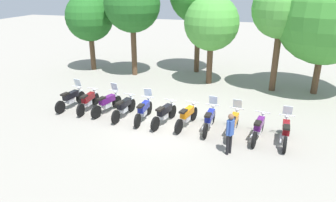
% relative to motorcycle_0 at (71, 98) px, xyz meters
% --- Properties ---
extents(ground_plane, '(80.00, 80.00, 0.00)m').
position_rel_motorcycle_0_xyz_m(ground_plane, '(5.13, -0.38, -0.52)').
color(ground_plane, gray).
extents(motorcycle_0, '(0.64, 2.19, 1.37)m').
position_rel_motorcycle_0_xyz_m(motorcycle_0, '(0.00, 0.00, 0.00)').
color(motorcycle_0, black).
rests_on(motorcycle_0, ground_plane).
extents(motorcycle_1, '(0.62, 2.19, 0.99)m').
position_rel_motorcycle_0_xyz_m(motorcycle_1, '(1.02, -0.04, -0.01)').
color(motorcycle_1, black).
rests_on(motorcycle_1, ground_plane).
extents(motorcycle_2, '(0.76, 2.16, 1.37)m').
position_rel_motorcycle_0_xyz_m(motorcycle_2, '(2.06, -0.02, 0.00)').
color(motorcycle_2, black).
rests_on(motorcycle_2, ground_plane).
extents(motorcycle_3, '(0.62, 2.19, 0.99)m').
position_rel_motorcycle_0_xyz_m(motorcycle_3, '(3.07, -0.27, -0.01)').
color(motorcycle_3, black).
rests_on(motorcycle_3, ground_plane).
extents(motorcycle_4, '(0.62, 2.19, 1.37)m').
position_rel_motorcycle_0_xyz_m(motorcycle_4, '(4.10, -0.34, 0.00)').
color(motorcycle_4, black).
rests_on(motorcycle_4, ground_plane).
extents(motorcycle_5, '(0.75, 2.17, 0.99)m').
position_rel_motorcycle_0_xyz_m(motorcycle_5, '(5.13, -0.44, -0.01)').
color(motorcycle_5, black).
rests_on(motorcycle_5, ground_plane).
extents(motorcycle_6, '(0.74, 2.17, 0.99)m').
position_rel_motorcycle_0_xyz_m(motorcycle_6, '(6.15, -0.39, -0.01)').
color(motorcycle_6, black).
rests_on(motorcycle_6, ground_plane).
extents(motorcycle_7, '(0.62, 2.19, 1.37)m').
position_rel_motorcycle_0_xyz_m(motorcycle_7, '(7.18, -0.45, 0.00)').
color(motorcycle_7, black).
rests_on(motorcycle_7, ground_plane).
extents(motorcycle_8, '(0.62, 2.19, 1.37)m').
position_rel_motorcycle_0_xyz_m(motorcycle_8, '(8.20, -0.56, 0.00)').
color(motorcycle_8, black).
rests_on(motorcycle_8, ground_plane).
extents(motorcycle_9, '(0.70, 2.18, 0.99)m').
position_rel_motorcycle_0_xyz_m(motorcycle_9, '(9.23, -0.66, -0.01)').
color(motorcycle_9, black).
rests_on(motorcycle_9, ground_plane).
extents(motorcycle_10, '(0.62, 2.19, 1.37)m').
position_rel_motorcycle_0_xyz_m(motorcycle_10, '(10.25, -0.71, 0.00)').
color(motorcycle_10, black).
rests_on(motorcycle_10, ground_plane).
extents(person_0, '(0.29, 0.39, 1.62)m').
position_rel_motorcycle_0_xyz_m(person_0, '(8.23, -2.24, 0.42)').
color(person_0, black).
rests_on(person_0, ground_plane).
extents(tree_0, '(3.31, 3.31, 5.39)m').
position_rel_motorcycle_0_xyz_m(tree_0, '(-2.73, 6.98, 3.19)').
color(tree_0, brown).
rests_on(tree_0, ground_plane).
extents(tree_1, '(3.63, 3.63, 6.51)m').
position_rel_motorcycle_0_xyz_m(tree_1, '(0.70, 6.60, 4.15)').
color(tree_1, brown).
rests_on(tree_1, ground_plane).
extents(tree_3, '(3.28, 3.28, 5.38)m').
position_rel_motorcycle_0_xyz_m(tree_3, '(5.94, 6.19, 3.20)').
color(tree_3, brown).
rests_on(tree_3, ground_plane).
extents(tree_4, '(3.22, 3.22, 6.27)m').
position_rel_motorcycle_0_xyz_m(tree_4, '(9.78, 5.90, 4.11)').
color(tree_4, brown).
rests_on(tree_4, ground_plane).
extents(tree_5, '(5.37, 5.37, 7.13)m').
position_rel_motorcycle_0_xyz_m(tree_5, '(12.08, 6.06, 3.92)').
color(tree_5, brown).
rests_on(tree_5, ground_plane).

